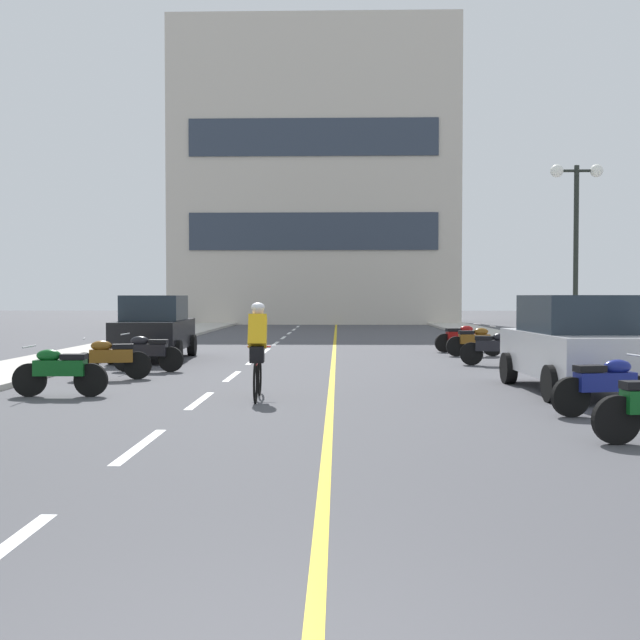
# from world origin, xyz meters

# --- Properties ---
(ground_plane) EXTENTS (140.00, 140.00, 0.00)m
(ground_plane) POSITION_xyz_m (0.00, 21.00, 0.00)
(ground_plane) COLOR #47474C
(curb_left) EXTENTS (2.40, 72.00, 0.12)m
(curb_left) POSITION_xyz_m (-7.20, 24.00, 0.06)
(curb_left) COLOR #B7B2A8
(curb_left) RESTS_ON ground
(curb_right) EXTENTS (2.40, 72.00, 0.12)m
(curb_right) POSITION_xyz_m (7.20, 24.00, 0.06)
(curb_right) COLOR #B7B2A8
(curb_right) RESTS_ON ground
(lane_dash_1) EXTENTS (0.14, 2.20, 0.01)m
(lane_dash_1) POSITION_xyz_m (-2.00, 6.00, 0.00)
(lane_dash_1) COLOR silver
(lane_dash_1) RESTS_ON ground
(lane_dash_2) EXTENTS (0.14, 2.20, 0.01)m
(lane_dash_2) POSITION_xyz_m (-2.00, 10.00, 0.00)
(lane_dash_2) COLOR silver
(lane_dash_2) RESTS_ON ground
(lane_dash_3) EXTENTS (0.14, 2.20, 0.01)m
(lane_dash_3) POSITION_xyz_m (-2.00, 14.00, 0.00)
(lane_dash_3) COLOR silver
(lane_dash_3) RESTS_ON ground
(lane_dash_4) EXTENTS (0.14, 2.20, 0.01)m
(lane_dash_4) POSITION_xyz_m (-2.00, 18.00, 0.00)
(lane_dash_4) COLOR silver
(lane_dash_4) RESTS_ON ground
(lane_dash_5) EXTENTS (0.14, 2.20, 0.01)m
(lane_dash_5) POSITION_xyz_m (-2.00, 22.00, 0.00)
(lane_dash_5) COLOR silver
(lane_dash_5) RESTS_ON ground
(lane_dash_6) EXTENTS (0.14, 2.20, 0.01)m
(lane_dash_6) POSITION_xyz_m (-2.00, 26.00, 0.00)
(lane_dash_6) COLOR silver
(lane_dash_6) RESTS_ON ground
(lane_dash_7) EXTENTS (0.14, 2.20, 0.01)m
(lane_dash_7) POSITION_xyz_m (-2.00, 30.00, 0.00)
(lane_dash_7) COLOR silver
(lane_dash_7) RESTS_ON ground
(lane_dash_8) EXTENTS (0.14, 2.20, 0.01)m
(lane_dash_8) POSITION_xyz_m (-2.00, 34.00, 0.00)
(lane_dash_8) COLOR silver
(lane_dash_8) RESTS_ON ground
(lane_dash_9) EXTENTS (0.14, 2.20, 0.01)m
(lane_dash_9) POSITION_xyz_m (-2.00, 38.00, 0.00)
(lane_dash_9) COLOR silver
(lane_dash_9) RESTS_ON ground
(lane_dash_10) EXTENTS (0.14, 2.20, 0.01)m
(lane_dash_10) POSITION_xyz_m (-2.00, 42.00, 0.00)
(lane_dash_10) COLOR silver
(lane_dash_10) RESTS_ON ground
(lane_dash_11) EXTENTS (0.14, 2.20, 0.01)m
(lane_dash_11) POSITION_xyz_m (-2.00, 46.00, 0.00)
(lane_dash_11) COLOR silver
(lane_dash_11) RESTS_ON ground
(centre_line_yellow) EXTENTS (0.12, 66.00, 0.01)m
(centre_line_yellow) POSITION_xyz_m (0.25, 24.00, 0.00)
(centre_line_yellow) COLOR gold
(centre_line_yellow) RESTS_ON ground
(office_building) EXTENTS (18.56, 9.00, 19.52)m
(office_building) POSITION_xyz_m (-1.19, 49.44, 9.76)
(office_building) COLOR beige
(office_building) RESTS_ON ground
(street_lamp_mid) EXTENTS (1.46, 0.36, 5.35)m
(street_lamp_mid) POSITION_xyz_m (7.03, 18.54, 4.01)
(street_lamp_mid) COLOR black
(street_lamp_mid) RESTS_ON curb_right
(parked_car_near) EXTENTS (2.06, 4.27, 1.82)m
(parked_car_near) POSITION_xyz_m (4.80, 11.36, 0.92)
(parked_car_near) COLOR black
(parked_car_near) RESTS_ON ground
(parked_car_mid) EXTENTS (2.09, 4.28, 1.82)m
(parked_car_mid) POSITION_xyz_m (-4.81, 18.45, 0.92)
(parked_car_mid) COLOR black
(parked_car_mid) RESTS_ON ground
(motorcycle_2) EXTENTS (1.69, 0.63, 0.92)m
(motorcycle_2) POSITION_xyz_m (4.39, 8.45, 0.47)
(motorcycle_2) COLOR black
(motorcycle_2) RESTS_ON ground
(motorcycle_3) EXTENTS (1.70, 0.60, 0.92)m
(motorcycle_3) POSITION_xyz_m (-4.61, 10.46, 0.47)
(motorcycle_3) COLOR black
(motorcycle_3) RESTS_ON ground
(motorcycle_4) EXTENTS (1.66, 0.72, 0.92)m
(motorcycle_4) POSITION_xyz_m (-4.51, 13.19, 0.47)
(motorcycle_4) COLOR black
(motorcycle_4) RESTS_ON ground
(motorcycle_5) EXTENTS (1.70, 0.60, 0.92)m
(motorcycle_5) POSITION_xyz_m (-4.15, 14.98, 0.47)
(motorcycle_5) COLOR black
(motorcycle_5) RESTS_ON ground
(motorcycle_6) EXTENTS (1.69, 0.61, 0.92)m
(motorcycle_6) POSITION_xyz_m (4.40, 16.79, 0.47)
(motorcycle_6) COLOR black
(motorcycle_6) RESTS_ON ground
(motorcycle_7) EXTENTS (1.70, 0.60, 0.92)m
(motorcycle_7) POSITION_xyz_m (4.46, 19.86, 0.47)
(motorcycle_7) COLOR black
(motorcycle_7) RESTS_ON ground
(motorcycle_8) EXTENTS (1.69, 0.63, 0.92)m
(motorcycle_8) POSITION_xyz_m (4.32, 21.59, 0.47)
(motorcycle_8) COLOR black
(motorcycle_8) RESTS_ON ground
(cyclist_rider) EXTENTS (0.42, 1.77, 1.71)m
(cyclist_rider) POSITION_xyz_m (-1.03, 10.27, 0.89)
(cyclist_rider) COLOR black
(cyclist_rider) RESTS_ON ground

